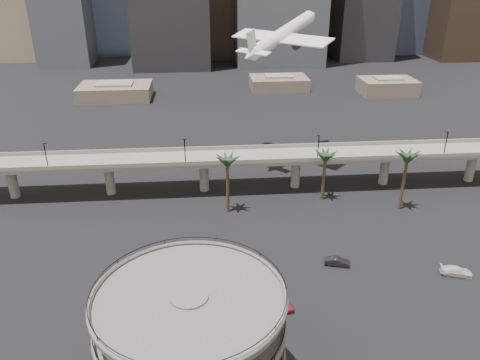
{
  "coord_description": "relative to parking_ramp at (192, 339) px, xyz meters",
  "views": [
    {
      "loc": [
        -10.76,
        -45.91,
        50.17
      ],
      "look_at": [
        -4.66,
        28.0,
        15.09
      ],
      "focal_mm": 35.0,
      "sensor_mm": 36.0,
      "label": 1
    }
  ],
  "objects": [
    {
      "name": "car_c",
      "position": [
        45.53,
        21.85,
        -9.05
      ],
      "size": [
        5.78,
        3.58,
        1.56
      ],
      "primitive_type": "imported",
      "rotation": [
        0.0,
        0.0,
        1.29
      ],
      "color": "silver",
      "rests_on": "ground"
    },
    {
      "name": "palm_trees",
      "position": [
        27.02,
        48.65,
        1.59
      ],
      "size": [
        42.4,
        10.4,
        14.0
      ],
      "color": "#4C3B20",
      "rests_on": "ground"
    },
    {
      "name": "airborne_jet",
      "position": [
        22.37,
        75.79,
        23.5
      ],
      "size": [
        23.88,
        24.51,
        10.54
      ],
      "rotation": [
        0.0,
        -0.25,
        0.81
      ],
      "color": "white",
      "rests_on": "ground"
    },
    {
      "name": "low_buildings",
      "position": [
        19.89,
        146.3,
        -6.97
      ],
      "size": [
        135.0,
        27.5,
        6.8
      ],
      "color": "brown",
      "rests_on": "ground"
    },
    {
      "name": "overpass",
      "position": [
        13.0,
        59.0,
        -2.5
      ],
      "size": [
        130.0,
        9.3,
        14.7
      ],
      "color": "#68625C",
      "rests_on": "ground"
    },
    {
      "name": "parking_ramp",
      "position": [
        0.0,
        0.0,
        0.0
      ],
      "size": [
        22.2,
        22.2,
        17.35
      ],
      "color": "#504D4B",
      "rests_on": "ground"
    },
    {
      "name": "car_b",
      "position": [
        25.52,
        26.39,
        -9.08
      ],
      "size": [
        4.82,
        2.7,
        1.51
      ],
      "primitive_type": "imported",
      "rotation": [
        0.0,
        0.0,
        1.31
      ],
      "color": "black",
      "rests_on": "ground"
    },
    {
      "name": "car_a",
      "position": [
        13.39,
        14.61,
        -9.13
      ],
      "size": [
        4.47,
        2.83,
        1.42
      ],
      "primitive_type": "imported",
      "rotation": [
        0.0,
        0.0,
        1.87
      ],
      "color": "#A51734",
      "rests_on": "ground"
    }
  ]
}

